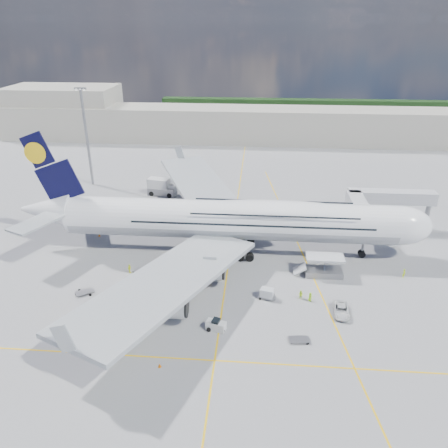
# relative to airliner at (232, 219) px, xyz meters

# --- Properties ---
(ground) EXTENTS (300.00, 300.00, 0.00)m
(ground) POSITION_rel_airliner_xyz_m (-0.26, -10.00, -6.87)
(ground) COLOR gray
(ground) RESTS_ON ground
(taxi_line_main) EXTENTS (0.25, 220.00, 0.01)m
(taxi_line_main) POSITION_rel_airliner_xyz_m (-0.26, -10.00, -6.86)
(taxi_line_main) COLOR yellow
(taxi_line_main) RESTS_ON ground
(taxi_line_cross) EXTENTS (120.00, 0.25, 0.01)m
(taxi_line_cross) POSITION_rel_airliner_xyz_m (-0.26, -30.00, -6.86)
(taxi_line_cross) COLOR yellow
(taxi_line_cross) RESTS_ON ground
(taxi_line_diag) EXTENTS (14.16, 99.06, 0.01)m
(taxi_line_diag) POSITION_rel_airliner_xyz_m (13.74, -0.00, -6.86)
(taxi_line_diag) COLOR yellow
(taxi_line_diag) RESTS_ON ground
(airliner) EXTENTS (77.26, 79.15, 23.71)m
(airliner) POSITION_rel_airliner_xyz_m (0.00, 0.00, 0.00)
(airliner) COLOR white
(airliner) RESTS_ON ground
(jet_bridge) EXTENTS (18.80, 12.10, 8.50)m
(jet_bridge) POSITION_rel_airliner_xyz_m (29.55, 10.94, -0.02)
(jet_bridge) COLOR #B7B7BC
(jet_bridge) RESTS_ON ground
(cargo_loader) EXTENTS (8.53, 3.20, 3.67)m
(cargo_loader) POSITION_rel_airliner_xyz_m (16.56, -7.11, -5.62)
(cargo_loader) COLOR silver
(cargo_loader) RESTS_ON ground
(light_mast) EXTENTS (3.00, 0.70, 25.50)m
(light_mast) POSITION_rel_airliner_xyz_m (-40.26, 35.00, 6.34)
(light_mast) COLOR gray
(light_mast) RESTS_ON ground
(terminal) EXTENTS (180.00, 16.00, 12.00)m
(terminal) POSITION_rel_airliner_xyz_m (-0.26, 85.00, -0.87)
(terminal) COLOR #B2AD9E
(terminal) RESTS_ON ground
(hangar) EXTENTS (40.00, 22.00, 18.00)m
(hangar) POSITION_rel_airliner_xyz_m (-70.26, 90.00, 2.13)
(hangar) COLOR #B2AD9E
(hangar) RESTS_ON ground
(tree_line) EXTENTS (160.00, 6.00, 8.00)m
(tree_line) POSITION_rel_airliner_xyz_m (39.74, 130.00, -2.87)
(tree_line) COLOR #193814
(tree_line) RESTS_ON ground
(dolly_row_a) EXTENTS (3.54, 2.23, 2.10)m
(dolly_row_a) POSITION_rel_airliner_xyz_m (-18.73, -20.98, -5.74)
(dolly_row_a) COLOR gray
(dolly_row_a) RESTS_ON ground
(dolly_row_b) EXTENTS (3.12, 2.24, 0.41)m
(dolly_row_b) POSITION_rel_airliner_xyz_m (-17.83, -14.88, -6.55)
(dolly_row_b) COLOR gray
(dolly_row_b) RESTS_ON ground
(dolly_row_c) EXTENTS (3.77, 2.60, 0.50)m
(dolly_row_c) POSITION_rel_airliner_xyz_m (-15.10, -9.11, -6.48)
(dolly_row_c) COLOR gray
(dolly_row_c) RESTS_ON ground
(dolly_back) EXTENTS (3.23, 2.84, 0.42)m
(dolly_back) POSITION_rel_airliner_xyz_m (-23.11, -16.30, -6.54)
(dolly_back) COLOR gray
(dolly_back) RESTS_ON ground
(dolly_nose_far) EXTENTS (2.88, 1.72, 0.40)m
(dolly_nose_far) POSITION_rel_airliner_xyz_m (11.17, -25.26, -6.56)
(dolly_nose_far) COLOR gray
(dolly_nose_far) RESTS_ON ground
(dolly_nose_near) EXTENTS (3.05, 2.11, 1.76)m
(dolly_nose_near) POSITION_rel_airliner_xyz_m (6.72, -15.15, -5.92)
(dolly_nose_near) COLOR gray
(dolly_nose_near) RESTS_ON ground
(baggage_tug) EXTENTS (3.09, 2.06, 1.77)m
(baggage_tug) POSITION_rel_airliner_xyz_m (-0.69, -23.64, -6.09)
(baggage_tug) COLOR silver
(baggage_tug) RESTS_ON ground
(catering_truck_inner) EXTENTS (6.08, 3.00, 3.48)m
(catering_truck_inner) POSITION_rel_airliner_xyz_m (-8.94, 16.32, -5.23)
(catering_truck_inner) COLOR gray
(catering_truck_inner) RESTS_ON ground
(catering_truck_outer) EXTENTS (7.78, 3.99, 4.43)m
(catering_truck_outer) POSITION_rel_airliner_xyz_m (-19.64, 28.46, -4.81)
(catering_truck_outer) COLOR gray
(catering_truck_outer) RESTS_ON ground
(service_van) EXTENTS (2.57, 4.96, 1.33)m
(service_van) POSITION_rel_airliner_xyz_m (18.02, -18.40, -6.20)
(service_van) COLOR silver
(service_van) RESTS_ON ground
(crew_nose) EXTENTS (0.74, 0.74, 1.73)m
(crew_nose) POSITION_rel_airliner_xyz_m (30.53, -7.06, -6.00)
(crew_nose) COLOR #D2F519
(crew_nose) RESTS_ON ground
(crew_loader) EXTENTS (0.95, 0.96, 1.56)m
(crew_loader) POSITION_rel_airliner_xyz_m (12.12, -14.93, -6.09)
(crew_loader) COLOR #CDFF1A
(crew_loader) RESTS_ON ground
(crew_wing) EXTENTS (0.63, 1.06, 1.69)m
(crew_wing) POSITION_rel_airliner_xyz_m (-17.52, -9.30, -6.02)
(crew_wing) COLOR #F1FF1A
(crew_wing) RESTS_ON ground
(crew_van) EXTENTS (0.81, 0.90, 1.55)m
(crew_van) POSITION_rel_airliner_xyz_m (13.60, -15.34, -6.09)
(crew_van) COLOR #9DE718
(crew_van) RESTS_ON ground
(crew_tug) EXTENTS (1.24, 0.83, 1.78)m
(crew_tug) POSITION_rel_airliner_xyz_m (-6.57, -15.43, -5.98)
(crew_tug) COLOR #BAFF1A
(crew_tug) RESTS_ON ground
(cone_nose) EXTENTS (0.40, 0.40, 0.51)m
(cone_nose) POSITION_rel_airliner_xyz_m (28.96, 6.17, -6.62)
(cone_nose) COLOR orange
(cone_nose) RESTS_ON ground
(cone_wing_left_inner) EXTENTS (0.40, 0.40, 0.51)m
(cone_wing_left_inner) POSITION_rel_airliner_xyz_m (-3.90, 7.89, -6.62)
(cone_wing_left_inner) COLOR orange
(cone_wing_left_inner) RESTS_ON ground
(cone_wing_left_outer) EXTENTS (0.49, 0.49, 0.63)m
(cone_wing_left_outer) POSITION_rel_airliner_xyz_m (-6.10, 20.40, -6.57)
(cone_wing_left_outer) COLOR orange
(cone_wing_left_outer) RESTS_ON ground
(cone_wing_right_inner) EXTENTS (0.44, 0.44, 0.56)m
(cone_wing_right_inner) POSITION_rel_airliner_xyz_m (-0.42, -21.75, -6.60)
(cone_wing_right_inner) COLOR orange
(cone_wing_right_inner) RESTS_ON ground
(cone_wing_right_outer) EXTENTS (0.44, 0.44, 0.56)m
(cone_wing_right_outer) POSITION_rel_airliner_xyz_m (-7.26, -31.74, -6.60)
(cone_wing_right_outer) COLOR orange
(cone_wing_right_outer) RESTS_ON ground
(cone_tail) EXTENTS (0.47, 0.47, 0.60)m
(cone_tail) POSITION_rel_airliner_xyz_m (-27.83, 4.32, -6.58)
(cone_tail) COLOR orange
(cone_tail) RESTS_ON ground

